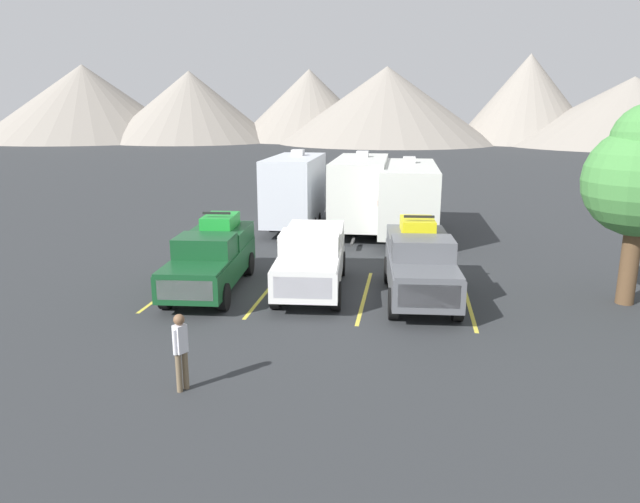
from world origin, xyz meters
The scene contains 13 objects.
ground_plane centered at (0.00, 0.00, 0.00)m, with size 240.00×240.00×0.00m, color #2D3033.
pickup_truck_a centered at (-3.56, 0.24, 1.13)m, with size 2.46×5.85×2.50m.
pickup_truck_b centered at (-0.20, 0.65, 1.12)m, with size 2.52×5.75×2.12m.
pickup_truck_c centered at (3.39, 0.29, 1.19)m, with size 2.49×5.54×2.57m.
lot_stripe_a centered at (-4.96, 0.17, 0.00)m, with size 0.12×5.50×0.01m, color gold.
lot_stripe_b centered at (-1.65, 0.17, 0.00)m, with size 0.12×5.50×0.01m, color gold.
lot_stripe_c centered at (1.65, 0.17, 0.00)m, with size 0.12×5.50×0.01m, color gold.
lot_stripe_d centered at (4.96, 0.17, 0.00)m, with size 0.12×5.50×0.01m, color gold.
camper_trailer_a centered at (-2.81, 10.58, 2.09)m, with size 2.45×7.48×3.99m.
camper_trailer_b centered at (0.50, 10.94, 2.06)m, with size 2.68×8.62×3.91m.
camper_trailer_c centered at (2.90, 9.81, 1.97)m, with size 2.72×9.02×3.73m.
person_a centered at (-1.72, -6.96, 1.01)m, with size 0.30×0.35×1.75m.
mountain_ridge centered at (1.63, 93.84, 7.45)m, with size 159.62×46.28×17.81m.
Camera 1 is at (3.03, -17.69, 5.91)m, focal length 32.01 mm.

